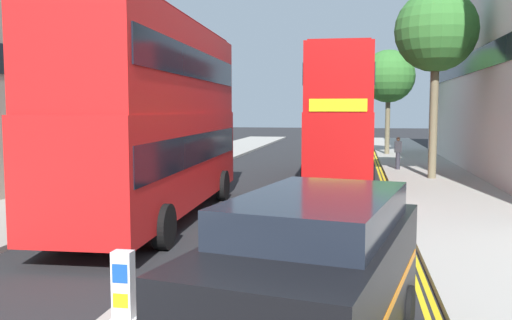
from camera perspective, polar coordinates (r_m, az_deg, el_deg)
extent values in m
cube|color=#9E9991|center=(19.76, 20.22, -3.97)|extent=(4.00, 80.00, 0.14)
cube|color=#9E9991|center=(21.72, -15.98, -3.03)|extent=(4.00, 80.00, 0.14)
cube|color=yellow|center=(17.55, 14.52, -5.16)|extent=(0.10, 56.00, 0.01)
cube|color=yellow|center=(17.54, 13.99, -5.16)|extent=(0.10, 56.00, 0.01)
cube|color=white|center=(7.93, -13.71, -12.57)|extent=(0.28, 0.20, 0.95)
cube|color=blue|center=(7.78, -14.06, -11.46)|extent=(0.22, 0.01, 0.26)
cube|color=yellow|center=(7.89, -14.00, -14.10)|extent=(0.22, 0.01, 0.20)
cube|color=red|center=(15.85, -10.36, 0.15)|extent=(3.00, 10.90, 2.60)
cube|color=red|center=(15.83, -10.52, 9.38)|extent=(2.94, 10.69, 2.50)
cube|color=black|center=(15.83, -10.38, 1.23)|extent=(3.01, 10.47, 0.84)
cube|color=black|center=(15.84, -10.52, 9.74)|extent=(2.99, 10.26, 0.80)
cube|color=yellow|center=(20.97, -5.82, 5.69)|extent=(2.00, 0.15, 0.44)
cube|color=maroon|center=(15.98, -10.60, 14.03)|extent=(2.70, 9.81, 0.10)
cylinder|color=black|center=(19.54, -10.72, -2.50)|extent=(0.35, 1.05, 1.04)
cylinder|color=black|center=(18.90, -3.51, -2.68)|extent=(0.35, 1.05, 1.04)
cylinder|color=black|center=(13.45, -19.88, -6.26)|extent=(0.35, 1.05, 1.04)
cylinder|color=black|center=(12.50, -9.60, -6.89)|extent=(0.35, 1.05, 1.04)
cube|color=#B20F0F|center=(24.60, 8.65, 1.99)|extent=(2.76, 10.86, 2.60)
cube|color=#B20F0F|center=(24.59, 8.74, 7.93)|extent=(2.70, 10.64, 2.50)
cube|color=black|center=(24.58, 8.66, 2.69)|extent=(2.78, 10.43, 0.84)
cube|color=black|center=(24.59, 8.74, 8.17)|extent=(2.76, 10.21, 0.80)
cube|color=yellow|center=(19.18, 8.57, 5.70)|extent=(2.00, 0.11, 0.44)
cube|color=maroon|center=(24.68, 8.78, 10.95)|extent=(2.48, 9.77, 0.10)
cylinder|color=black|center=(21.40, 11.87, -1.84)|extent=(0.32, 1.05, 1.04)
cylinder|color=black|center=(21.42, 5.18, -1.74)|extent=(0.32, 1.05, 1.04)
cylinder|color=black|center=(28.05, 11.23, -0.15)|extent=(0.32, 1.05, 1.04)
cylinder|color=black|center=(28.07, 6.13, -0.07)|extent=(0.32, 1.05, 1.04)
cube|color=black|center=(6.85, 6.18, -13.53)|extent=(2.81, 4.99, 1.50)
cube|color=black|center=(6.78, 6.60, -6.72)|extent=(2.29, 3.34, 0.76)
cube|color=orange|center=(6.83, 6.19, -13.13)|extent=(2.75, 4.62, 0.10)
cylinder|color=black|center=(8.24, 15.30, -14.81)|extent=(0.35, 0.71, 0.68)
cylinder|color=black|center=(8.61, 2.94, -13.72)|extent=(0.35, 0.71, 0.68)
cylinder|color=#2D2D38|center=(28.27, 14.62, -0.09)|extent=(0.22, 0.22, 0.85)
cube|color=#26262B|center=(28.22, 14.65, 1.34)|extent=(0.34, 0.22, 0.56)
sphere|color=#9E7051|center=(28.20, 14.67, 2.13)|extent=(0.20, 0.20, 0.20)
cylinder|color=#6B6047|center=(24.94, 18.08, 4.26)|extent=(0.35, 0.35, 5.31)
cylinder|color=#6B6047|center=(25.29, 19.56, 11.19)|extent=(0.37, 1.22, 0.91)
cylinder|color=#6B6047|center=(25.46, 17.89, 10.93)|extent=(0.89, 0.36, 0.68)
cylinder|color=#6B6047|center=(24.47, 17.79, 11.57)|extent=(1.28, 0.71, 1.01)
sphere|color=#33702D|center=(25.17, 18.33, 12.73)|extent=(3.51, 3.51, 3.51)
cylinder|color=#6B6047|center=(37.94, 13.59, 3.78)|extent=(0.32, 0.32, 4.16)
cylinder|color=#6B6047|center=(37.97, 14.58, 7.53)|extent=(0.17, 1.24, 0.91)
cylinder|color=#6B6047|center=(38.41, 13.61, 7.38)|extent=(0.96, 0.15, 0.72)
cylinder|color=#6B6047|center=(37.82, 12.74, 7.62)|extent=(0.36, 1.31, 0.97)
cylinder|color=#6B6047|center=(37.49, 13.73, 7.45)|extent=(0.99, 0.14, 0.74)
sphere|color=#33702D|center=(37.99, 13.70, 8.52)|extent=(3.53, 3.53, 3.53)
cube|color=black|center=(29.77, 21.10, 9.29)|extent=(0.04, 24.64, 1.00)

